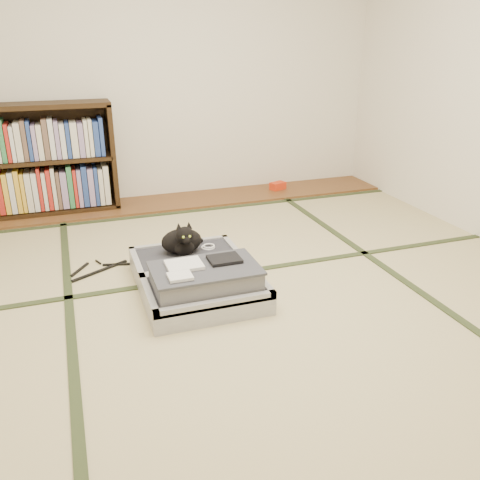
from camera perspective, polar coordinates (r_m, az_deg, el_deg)
name	(u,v)px	position (r m, az deg, el deg)	size (l,w,h in m)	color
floor	(252,302)	(2.96, 1.32, -7.03)	(4.50, 4.50, 0.00)	#C9B586
wood_strip	(176,201)	(4.73, -7.17, 4.32)	(4.00, 0.50, 0.02)	brown
red_item	(278,186)	(5.05, 4.26, 6.09)	(0.15, 0.09, 0.07)	red
room_shell	(254,29)	(2.59, 1.63, 22.59)	(4.50, 4.50, 4.50)	white
tatami_borders	(226,268)	(3.37, -1.61, -3.11)	(4.00, 4.50, 0.01)	#2D381E
bookcase	(31,163)	(4.60, -22.44, 8.03)	(1.37, 0.31, 0.92)	black
suitcase	(198,278)	(3.04, -4.78, -4.26)	(0.68, 0.90, 0.27)	#A9A9AD
cat	(183,241)	(3.25, -6.47, -0.12)	(0.30, 0.30, 0.24)	black
cable_coil	(208,247)	(3.35, -3.58, -0.77)	(0.09, 0.09, 0.02)	white
hanger	(100,269)	(3.47, -15.48, -3.12)	(0.42, 0.29, 0.01)	black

